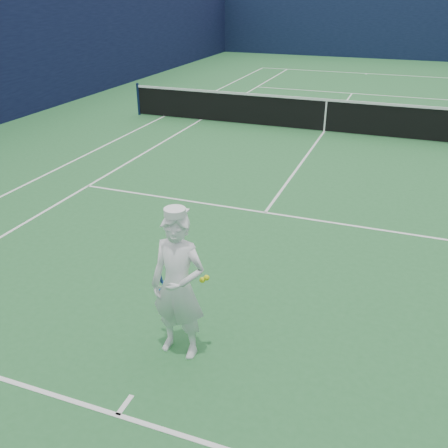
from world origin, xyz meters
TOP-DOWN VIEW (x-y plane):
  - ground at (0.00, 0.00)m, footprint 80.00×80.00m
  - court_markings at (0.00, 0.00)m, footprint 11.03×23.83m
  - windscreen_fence at (0.00, 0.00)m, footprint 20.12×36.12m
  - tennis_net at (0.00, 0.00)m, footprint 12.88×0.09m
  - tennis_player at (0.18, -10.71)m, footprint 0.77×0.49m

SIDE VIEW (x-z plane):
  - ground at x=0.00m, z-range 0.00..0.00m
  - court_markings at x=0.00m, z-range 0.00..0.01m
  - tennis_net at x=0.00m, z-range 0.02..1.09m
  - tennis_player at x=0.18m, z-range -0.02..1.88m
  - windscreen_fence at x=0.00m, z-range 0.00..4.00m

